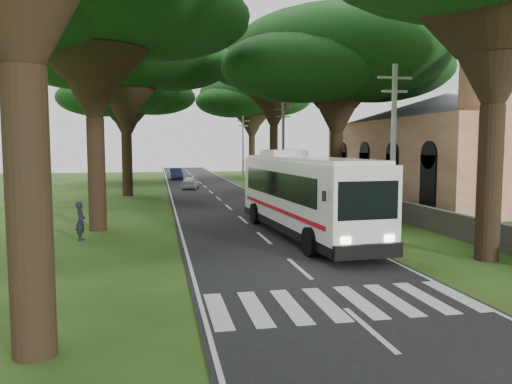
# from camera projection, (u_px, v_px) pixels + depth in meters

# --- Properties ---
(ground) EXTENTS (140.00, 140.00, 0.00)m
(ground) POSITION_uv_depth(u_px,v_px,m) (317.00, 284.00, 15.85)
(ground) COLOR #224012
(ground) RESTS_ON ground
(road) EXTENTS (8.00, 120.00, 0.04)m
(road) POSITION_uv_depth(u_px,v_px,m) (220.00, 200.00, 40.27)
(road) COLOR black
(road) RESTS_ON ground
(crosswalk) EXTENTS (8.00, 3.00, 0.01)m
(crosswalk) POSITION_uv_depth(u_px,v_px,m) (339.00, 304.00, 13.90)
(crosswalk) COLOR silver
(crosswalk) RESTS_ON ground
(property_wall) EXTENTS (0.35, 50.00, 1.20)m
(property_wall) POSITION_uv_depth(u_px,v_px,m) (330.00, 192.00, 40.98)
(property_wall) COLOR #383533
(property_wall) RESTS_ON ground
(church) EXTENTS (14.00, 24.00, 11.60)m
(church) POSITION_uv_depth(u_px,v_px,m) (447.00, 139.00, 39.89)
(church) COLOR #C0745E
(church) RESTS_ON ground
(pole_near) EXTENTS (1.60, 0.24, 8.00)m
(pole_near) POSITION_uv_depth(u_px,v_px,m) (393.00, 150.00, 22.39)
(pole_near) COLOR gray
(pole_near) RESTS_ON ground
(pole_mid) EXTENTS (1.60, 0.24, 8.00)m
(pole_mid) POSITION_uv_depth(u_px,v_px,m) (283.00, 148.00, 41.92)
(pole_mid) COLOR gray
(pole_mid) RESTS_ON ground
(pole_far) EXTENTS (1.60, 0.24, 8.00)m
(pole_far) POSITION_uv_depth(u_px,v_px,m) (243.00, 147.00, 61.46)
(pole_far) COLOR gray
(pole_far) RESTS_ON ground
(tree_l_midb) EXTENTS (16.03, 16.03, 15.84)m
(tree_l_midb) POSITION_uv_depth(u_px,v_px,m) (124.00, 52.00, 42.56)
(tree_l_midb) COLOR black
(tree_l_midb) RESTS_ON ground
(tree_l_far) EXTENTS (14.15, 14.15, 14.01)m
(tree_l_far) POSITION_uv_depth(u_px,v_px,m) (126.00, 92.00, 60.08)
(tree_l_far) COLOR black
(tree_l_far) RESTS_ON ground
(tree_r_mida) EXTENTS (15.86, 15.86, 14.16)m
(tree_r_mida) POSITION_uv_depth(u_px,v_px,m) (338.00, 57.00, 35.93)
(tree_r_mida) COLOR black
(tree_r_mida) RESTS_ON ground
(tree_r_midb) EXTENTS (12.89, 12.89, 16.08)m
(tree_r_midb) POSITION_uv_depth(u_px,v_px,m) (274.00, 64.00, 53.20)
(tree_r_midb) COLOR black
(tree_r_midb) RESTS_ON ground
(tree_r_far) EXTENTS (14.93, 14.93, 14.77)m
(tree_r_far) POSITION_uv_depth(u_px,v_px,m) (252.00, 96.00, 71.12)
(tree_r_far) COLOR black
(tree_r_far) RESTS_ON ground
(coach_bus) EXTENTS (3.74, 13.20, 3.85)m
(coach_bus) POSITION_uv_depth(u_px,v_px,m) (304.00, 194.00, 24.20)
(coach_bus) COLOR white
(coach_bus) RESTS_ON ground
(distant_car_a) EXTENTS (2.16, 4.07, 1.32)m
(distant_car_a) POSITION_uv_depth(u_px,v_px,m) (190.00, 182.00, 50.42)
(distant_car_a) COLOR #A1A1A5
(distant_car_a) RESTS_ON road
(distant_car_b) EXTENTS (1.80, 4.46, 1.44)m
(distant_car_b) POSITION_uv_depth(u_px,v_px,m) (175.00, 174.00, 64.42)
(distant_car_b) COLOR navy
(distant_car_b) RESTS_ON road
(pedestrian) EXTENTS (0.46, 0.68, 1.81)m
(pedestrian) POSITION_uv_depth(u_px,v_px,m) (81.00, 221.00, 23.09)
(pedestrian) COLOR black
(pedestrian) RESTS_ON ground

